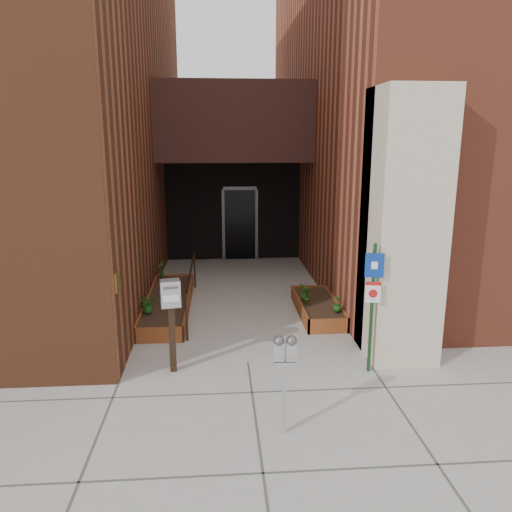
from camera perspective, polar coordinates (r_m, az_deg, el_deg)
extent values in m
plane|color=#9E9991|center=(8.43, -0.94, -12.07)|extent=(80.00, 80.00, 0.00)
cube|color=brown|center=(15.40, -26.77, 17.19)|extent=(8.00, 14.60, 10.00)
cube|color=#98422C|center=(16.15, 20.17, 17.54)|extent=(8.00, 13.70, 10.00)
cube|color=#B8A98E|center=(8.47, 16.43, 3.16)|extent=(1.10, 1.20, 4.40)
cube|color=#311915|center=(13.60, -2.57, 15.00)|extent=(4.20, 2.00, 2.00)
cube|color=black|center=(15.15, -2.64, 5.36)|extent=(4.00, 0.30, 3.00)
cube|color=black|center=(15.05, -1.84, 3.58)|extent=(0.90, 0.06, 2.10)
cube|color=#B79338|center=(7.85, -15.57, -2.82)|extent=(0.04, 0.30, 0.30)
cube|color=brown|center=(9.27, -11.02, -8.88)|extent=(0.90, 0.04, 0.30)
cube|color=brown|center=(12.62, -9.22, -2.74)|extent=(0.90, 0.04, 0.30)
cube|color=brown|center=(10.98, -12.22, -5.36)|extent=(0.04, 3.60, 0.30)
cube|color=brown|center=(10.89, -7.72, -5.32)|extent=(0.04, 3.60, 0.30)
cube|color=black|center=(10.93, -9.98, -5.44)|extent=(0.82, 3.52, 0.26)
cube|color=brown|center=(9.60, 8.32, -7.95)|extent=(0.80, 0.04, 0.30)
cube|color=brown|center=(11.60, 6.01, -4.09)|extent=(0.80, 0.04, 0.30)
cube|color=brown|center=(10.53, 5.01, -5.91)|extent=(0.04, 2.20, 0.30)
cube|color=brown|center=(10.67, 9.06, -5.76)|extent=(0.04, 2.20, 0.30)
cube|color=black|center=(10.60, 7.05, -5.94)|extent=(0.72, 2.12, 0.26)
cylinder|color=black|center=(9.19, -7.93, -6.95)|extent=(0.04, 0.04, 0.90)
cylinder|color=black|center=(12.33, -7.03, -1.60)|extent=(0.04, 0.04, 0.90)
cylinder|color=black|center=(10.63, -7.48, -1.67)|extent=(0.04, 3.30, 0.04)
cube|color=#ACADAF|center=(6.45, 3.26, -16.11)|extent=(0.06, 0.06, 0.91)
cube|color=#ACADAF|center=(6.22, 3.32, -12.20)|extent=(0.28, 0.12, 0.07)
cube|color=#ACADAF|center=(6.15, 2.62, -10.84)|extent=(0.14, 0.10, 0.24)
sphere|color=#59595B|center=(6.10, 2.63, -9.68)|extent=(0.13, 0.13, 0.13)
cube|color=white|center=(6.10, 2.65, -10.87)|extent=(0.08, 0.01, 0.05)
cube|color=#B21414|center=(6.13, 2.64, -11.49)|extent=(0.08, 0.01, 0.03)
cube|color=#ACADAF|center=(6.16, 4.07, -10.81)|extent=(0.14, 0.10, 0.24)
sphere|color=#59595B|center=(6.11, 4.09, -9.65)|extent=(0.13, 0.13, 0.13)
cube|color=white|center=(6.11, 4.12, -10.84)|extent=(0.08, 0.01, 0.05)
cube|color=#B21414|center=(6.14, 4.10, -11.45)|extent=(0.08, 0.01, 0.03)
cube|color=#143817|center=(7.96, 13.09, -5.93)|extent=(0.05, 0.05, 2.08)
cube|color=navy|center=(7.73, 13.39, -1.04)|extent=(0.28, 0.07, 0.38)
cube|color=white|center=(7.73, 13.39, -1.04)|extent=(0.10, 0.03, 0.11)
cube|color=white|center=(7.85, 13.22, -4.04)|extent=(0.24, 0.06, 0.33)
cube|color=#B21414|center=(7.80, 13.28, -3.09)|extent=(0.23, 0.05, 0.06)
cylinder|color=#B21414|center=(7.84, 13.22, -4.20)|extent=(0.13, 0.03, 0.13)
cube|color=black|center=(8.04, -9.55, -9.30)|extent=(0.12, 0.12, 1.10)
cube|color=#BDBDC0|center=(7.79, -9.76, -4.22)|extent=(0.33, 0.27, 0.42)
cube|color=#59595B|center=(7.64, -9.72, -3.62)|extent=(0.22, 0.05, 0.04)
cube|color=white|center=(7.69, -9.67, -4.82)|extent=(0.24, 0.05, 0.10)
imported|color=#22611B|center=(9.99, -12.27, -5.22)|extent=(0.47, 0.47, 0.37)
imported|color=#24601B|center=(11.06, -9.39, -3.30)|extent=(0.22, 0.22, 0.35)
imported|color=#1D5418|center=(10.69, -9.53, -3.97)|extent=(0.21, 0.21, 0.33)
imported|color=#215B1A|center=(12.28, -10.78, -1.53)|extent=(0.28, 0.28, 0.41)
imported|color=#1C5317|center=(9.92, 9.29, -5.42)|extent=(0.21, 0.21, 0.31)
imported|color=#275418|center=(10.33, 5.87, -4.34)|extent=(0.26, 0.26, 0.37)
imported|color=#255518|center=(10.58, 5.62, -4.05)|extent=(0.35, 0.35, 0.32)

